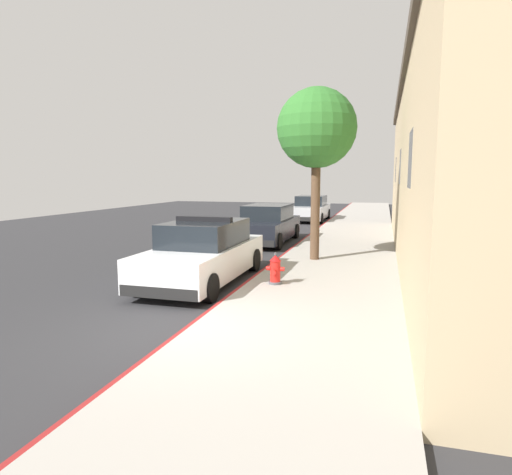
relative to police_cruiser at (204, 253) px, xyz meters
name	(u,v)px	position (x,y,z in m)	size (l,w,h in m)	color
ground_plane	(198,245)	(-2.95, 6.38, -0.84)	(30.95, 60.00, 0.20)	#2B2B2D
sidewalk_pavement	(345,247)	(3.05, 6.38, -0.68)	(3.57, 60.00, 0.14)	#9E9991
curb_painted_edge	(297,245)	(1.23, 6.38, -0.68)	(0.08, 60.00, 0.14)	maroon
storefront_building	(503,169)	(7.79, 4.62, 2.18)	(6.15, 21.34, 5.84)	tan
police_cruiser	(204,253)	(0.00, 0.00, 0.00)	(1.94, 4.84, 1.68)	white
parked_car_silver_ahead	(267,225)	(-0.20, 7.25, 0.00)	(1.94, 4.84, 1.56)	black
parked_car_dark_far	(311,209)	(0.04, 17.08, 0.00)	(1.94, 4.84, 1.56)	#B2B5BA
fire_hydrant	(275,270)	(1.95, -0.26, -0.26)	(0.44, 0.40, 0.76)	#4C4C51
street_tree	(317,129)	(2.36, 3.26, 3.36)	(2.40, 2.40, 5.21)	brown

